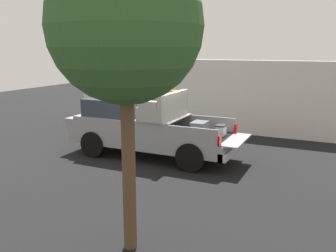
# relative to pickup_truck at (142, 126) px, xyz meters

# --- Properties ---
(ground_plane) EXTENTS (40.00, 40.00, 0.00)m
(ground_plane) POSITION_rel_pickup_truck_xyz_m (-0.38, -0.00, -0.99)
(ground_plane) COLOR black
(pickup_truck) EXTENTS (6.05, 2.06, 2.23)m
(pickup_truck) POSITION_rel_pickup_truck_xyz_m (0.00, 0.00, 0.00)
(pickup_truck) COLOR gray
(pickup_truck) RESTS_ON ground_plane
(building_facade) EXTENTS (11.98, 0.36, 3.11)m
(building_facade) POSITION_rel_pickup_truck_xyz_m (-0.07, -4.65, 0.56)
(building_facade) COLOR silver
(building_facade) RESTS_ON ground_plane
(tree_background) EXTENTS (2.56, 2.56, 5.22)m
(tree_background) POSITION_rel_pickup_truck_xyz_m (-2.68, 5.26, 2.92)
(tree_background) COLOR brown
(tree_background) RESTS_ON ground_plane
(trash_can) EXTENTS (0.60, 0.60, 0.98)m
(trash_can) POSITION_rel_pickup_truck_xyz_m (3.29, -3.32, -0.50)
(trash_can) COLOR #2D2D33
(trash_can) RESTS_ON ground_plane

